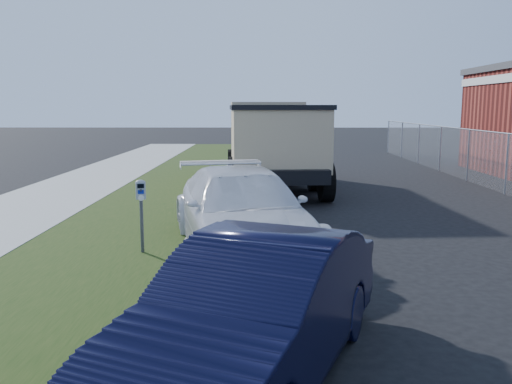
{
  "coord_description": "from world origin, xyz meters",
  "views": [
    {
      "loc": [
        -1.33,
        -9.03,
        2.58
      ],
      "look_at": [
        -1.4,
        1.0,
        1.0
      ],
      "focal_mm": 38.0,
      "sensor_mm": 36.0,
      "label": 1
    }
  ],
  "objects_px": {
    "navy_sedan": "(256,311)",
    "dump_truck": "(272,139)",
    "white_wagon": "(243,211)",
    "parking_meter": "(141,200)"
  },
  "relations": [
    {
      "from": "parking_meter",
      "to": "navy_sedan",
      "type": "relative_size",
      "value": 0.3
    },
    {
      "from": "navy_sedan",
      "to": "dump_truck",
      "type": "distance_m",
      "value": 12.63
    },
    {
      "from": "parking_meter",
      "to": "dump_truck",
      "type": "relative_size",
      "value": 0.17
    },
    {
      "from": "white_wagon",
      "to": "dump_truck",
      "type": "distance_m",
      "value": 8.05
    },
    {
      "from": "white_wagon",
      "to": "dump_truck",
      "type": "relative_size",
      "value": 0.71
    },
    {
      "from": "parking_meter",
      "to": "white_wagon",
      "type": "distance_m",
      "value": 1.8
    },
    {
      "from": "parking_meter",
      "to": "dump_truck",
      "type": "bearing_deg",
      "value": 60.04
    },
    {
      "from": "dump_truck",
      "to": "white_wagon",
      "type": "bearing_deg",
      "value": -98.79
    },
    {
      "from": "parking_meter",
      "to": "navy_sedan",
      "type": "height_order",
      "value": "parking_meter"
    },
    {
      "from": "white_wagon",
      "to": "navy_sedan",
      "type": "bearing_deg",
      "value": -100.04
    }
  ]
}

